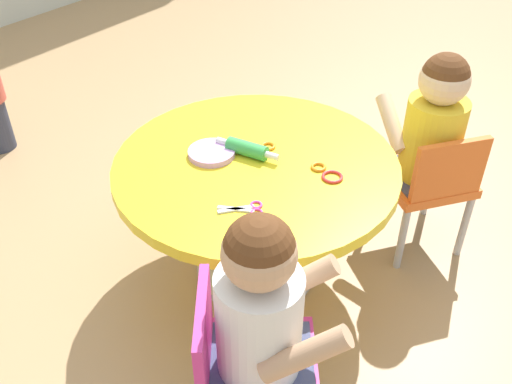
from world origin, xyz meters
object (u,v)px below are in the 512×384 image
at_px(child_chair_left, 245,365).
at_px(seated_child_right, 434,123).
at_px(rolling_pin, 247,149).
at_px(seated_child_left, 261,305).
at_px(craft_table, 256,189).
at_px(craft_scissors, 247,209).
at_px(child_chair_right, 428,182).

xyz_separation_m(child_chair_left, seated_child_right, (1.06, -0.01, 0.23)).
bearing_deg(rolling_pin, seated_child_right, -40.02).
relative_size(seated_child_left, rolling_pin, 2.21).
xyz_separation_m(craft_table, craft_scissors, (-0.21, -0.13, 0.11)).
bearing_deg(craft_scissors, craft_table, 31.53).
xyz_separation_m(seated_child_right, craft_scissors, (-0.74, 0.25, -0.04)).
height_order(seated_child_left, seated_child_right, same).
bearing_deg(craft_scissors, rolling_pin, 38.18).
bearing_deg(rolling_pin, craft_table, -106.60).
xyz_separation_m(craft_table, seated_child_right, (0.53, -0.38, 0.15)).
xyz_separation_m(seated_child_left, child_chair_right, (1.01, -0.01, -0.23)).
relative_size(child_chair_left, seated_child_left, 1.05).
bearing_deg(seated_child_right, craft_scissors, 161.27).
xyz_separation_m(child_chair_left, child_chair_right, (1.04, -0.04, 0.00)).
bearing_deg(craft_scissors, child_chair_left, -143.06).
relative_size(child_chair_left, craft_scissors, 3.93).
bearing_deg(craft_table, craft_scissors, -148.47).
xyz_separation_m(craft_table, rolling_pin, (0.01, 0.05, 0.13)).
bearing_deg(child_chair_left, child_chair_right, -2.30).
bearing_deg(seated_child_left, rolling_pin, 40.76).
height_order(craft_table, child_chair_right, child_chair_right).
height_order(child_chair_left, seated_child_left, seated_child_left).
bearing_deg(child_chair_right, rolling_pin, 136.59).
bearing_deg(seated_child_left, child_chair_right, -0.58).
distance_m(seated_child_left, child_chair_right, 1.04).
bearing_deg(seated_child_right, seated_child_left, -178.79).
bearing_deg(craft_table, child_chair_right, -39.46).
xyz_separation_m(craft_table, child_chair_left, (-0.53, -0.37, -0.08)).
bearing_deg(craft_scissors, seated_child_left, -137.38).
relative_size(child_chair_right, rolling_pin, 2.32).
distance_m(seated_child_right, craft_scissors, 0.78).
relative_size(child_chair_left, rolling_pin, 2.32).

